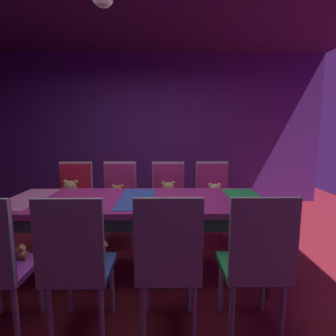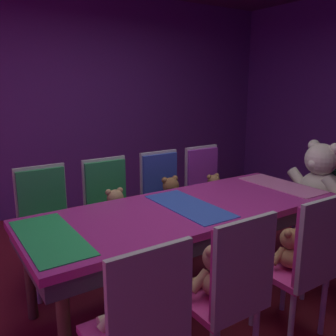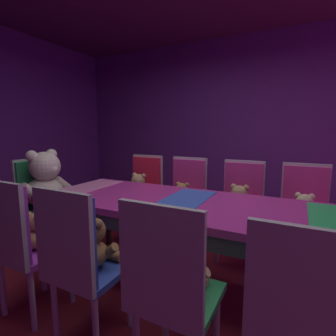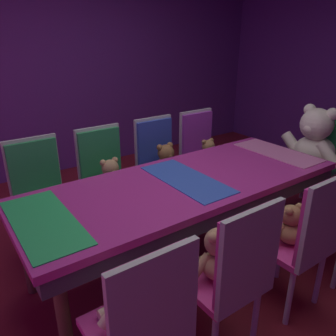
# 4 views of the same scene
# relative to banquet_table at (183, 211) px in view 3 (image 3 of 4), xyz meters

# --- Properties ---
(ground_plane) EXTENTS (7.90, 7.90, 0.00)m
(ground_plane) POSITION_rel_banquet_table_xyz_m (0.00, 0.00, -0.65)
(ground_plane) COLOR maroon
(wall_right) EXTENTS (0.12, 6.40, 2.80)m
(wall_right) POSITION_rel_banquet_table_xyz_m (2.60, 0.00, 0.75)
(wall_right) COLOR #59267F
(wall_right) RESTS_ON ground_plane
(banquet_table) EXTENTS (0.90, 2.42, 0.75)m
(banquet_table) POSITION_rel_banquet_table_xyz_m (0.00, 0.00, 0.00)
(banquet_table) COLOR #B22D8C
(banquet_table) RESTS_ON ground_plane
(chair_left_0) EXTENTS (0.42, 0.41, 0.98)m
(chair_left_0) POSITION_rel_banquet_table_xyz_m (-0.82, -0.84, -0.06)
(chair_left_0) COLOR #268C4C
(chair_left_0) RESTS_ON ground_plane
(chair_left_1) EXTENTS (0.42, 0.41, 0.98)m
(chair_left_1) POSITION_rel_banquet_table_xyz_m (-0.82, -0.28, -0.06)
(chair_left_1) COLOR #268C4C
(chair_left_1) RESTS_ON ground_plane
(teddy_left_1) EXTENTS (0.24, 0.31, 0.29)m
(teddy_left_1) POSITION_rel_banquet_table_xyz_m (-0.68, -0.28, -0.07)
(teddy_left_1) COLOR tan
(teddy_left_1) RESTS_ON chair_left_1
(chair_left_2) EXTENTS (0.42, 0.41, 0.98)m
(chair_left_2) POSITION_rel_banquet_table_xyz_m (-0.83, 0.30, -0.06)
(chair_left_2) COLOR #2D47B2
(chair_left_2) RESTS_ON ground_plane
(teddy_left_2) EXTENTS (0.26, 0.33, 0.32)m
(teddy_left_2) POSITION_rel_banquet_table_xyz_m (-0.68, 0.30, -0.06)
(teddy_left_2) COLOR olive
(teddy_left_2) RESTS_ON chair_left_2
(chair_left_3) EXTENTS (0.42, 0.41, 0.98)m
(chair_left_3) POSITION_rel_banquet_table_xyz_m (-0.83, 0.83, -0.06)
(chair_left_3) COLOR purple
(chair_left_3) RESTS_ON ground_plane
(teddy_left_3) EXTENTS (0.22, 0.28, 0.27)m
(teddy_left_3) POSITION_rel_banquet_table_xyz_m (-0.68, 0.83, -0.08)
(teddy_left_3) COLOR #9E7247
(teddy_left_3) RESTS_ON chair_left_3
(chair_right_0) EXTENTS (0.42, 0.41, 0.98)m
(chair_right_0) POSITION_rel_banquet_table_xyz_m (0.82, -0.86, -0.06)
(chair_right_0) COLOR #CC338C
(chair_right_0) RESTS_ON ground_plane
(teddy_right_0) EXTENTS (0.24, 0.30, 0.29)m
(teddy_right_0) POSITION_rel_banquet_table_xyz_m (0.67, -0.86, -0.07)
(teddy_right_0) COLOR beige
(teddy_right_0) RESTS_ON chair_right_0
(chair_right_1) EXTENTS (0.42, 0.41, 0.98)m
(chair_right_1) POSITION_rel_banquet_table_xyz_m (0.80, -0.30, -0.06)
(chair_right_1) COLOR #CC338C
(chair_right_1) RESTS_ON ground_plane
(teddy_right_1) EXTENTS (0.26, 0.33, 0.31)m
(teddy_right_1) POSITION_rel_banquet_table_xyz_m (0.66, -0.30, -0.06)
(teddy_right_1) COLOR tan
(teddy_right_1) RESTS_ON chair_right_1
(chair_right_2) EXTENTS (0.42, 0.41, 0.98)m
(chair_right_2) POSITION_rel_banquet_table_xyz_m (0.82, 0.31, -0.06)
(chair_right_2) COLOR #CC338C
(chair_right_2) RESTS_ON ground_plane
(teddy_right_2) EXTENTS (0.22, 0.29, 0.27)m
(teddy_right_2) POSITION_rel_banquet_table_xyz_m (0.68, 0.31, -0.08)
(teddy_right_2) COLOR #9E7247
(teddy_right_2) RESTS_ON chair_right_2
(chair_right_3) EXTENTS (0.42, 0.41, 0.98)m
(chair_right_3) POSITION_rel_banquet_table_xyz_m (0.82, 0.87, -0.06)
(chair_right_3) COLOR red
(chair_right_3) RESTS_ON ground_plane
(teddy_right_3) EXTENTS (0.27, 0.35, 0.33)m
(teddy_right_3) POSITION_rel_banquet_table_xyz_m (0.67, 0.87, -0.05)
(teddy_right_3) COLOR tan
(teddy_right_3) RESTS_ON chair_right_3
(throne_chair) EXTENTS (0.41, 0.42, 0.98)m
(throne_chair) POSITION_rel_banquet_table_xyz_m (0.00, 1.75, -0.06)
(throne_chair) COLOR #268C4C
(throne_chair) RESTS_ON ground_plane
(king_teddy_bear) EXTENTS (0.67, 0.52, 0.63)m
(king_teddy_bear) POSITION_rel_banquet_table_xyz_m (0.00, 1.59, 0.07)
(king_teddy_bear) COLOR silver
(king_teddy_bear) RESTS_ON throne_chair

